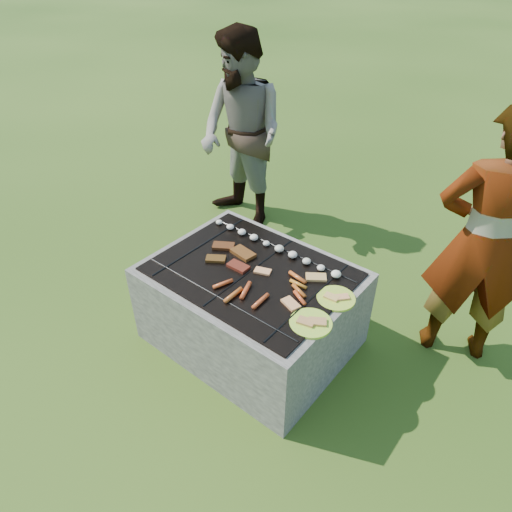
{
  "coord_description": "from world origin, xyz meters",
  "views": [
    {
      "loc": [
        1.48,
        -1.78,
        2.4
      ],
      "look_at": [
        0.0,
        0.05,
        0.7
      ],
      "focal_mm": 32.0,
      "sensor_mm": 36.0,
      "label": 1
    }
  ],
  "objects_px": {
    "fire_pit": "(251,309)",
    "plate_near": "(311,323)",
    "cook": "(484,243)",
    "plate_far": "(336,298)",
    "bystander": "(242,135)"
  },
  "relations": [
    {
      "from": "fire_pit",
      "to": "cook",
      "type": "distance_m",
      "value": 1.51
    },
    {
      "from": "fire_pit",
      "to": "bystander",
      "type": "relative_size",
      "value": 0.73
    },
    {
      "from": "plate_far",
      "to": "plate_near",
      "type": "distance_m",
      "value": 0.27
    },
    {
      "from": "plate_near",
      "to": "cook",
      "type": "relative_size",
      "value": 0.16
    },
    {
      "from": "fire_pit",
      "to": "plate_near",
      "type": "relative_size",
      "value": 4.73
    },
    {
      "from": "plate_far",
      "to": "bystander",
      "type": "height_order",
      "value": "bystander"
    },
    {
      "from": "plate_far",
      "to": "cook",
      "type": "xyz_separation_m",
      "value": [
        0.56,
        0.72,
        0.26
      ]
    },
    {
      "from": "fire_pit",
      "to": "plate_far",
      "type": "relative_size",
      "value": 4.4
    },
    {
      "from": "fire_pit",
      "to": "plate_near",
      "type": "xyz_separation_m",
      "value": [
        0.56,
        -0.16,
        0.33
      ]
    },
    {
      "from": "bystander",
      "to": "plate_far",
      "type": "bearing_deg",
      "value": -22.16
    },
    {
      "from": "plate_near",
      "to": "cook",
      "type": "distance_m",
      "value": 1.16
    },
    {
      "from": "plate_near",
      "to": "bystander",
      "type": "height_order",
      "value": "bystander"
    },
    {
      "from": "plate_far",
      "to": "plate_near",
      "type": "xyz_separation_m",
      "value": [
        0.0,
        -0.27,
        0.0
      ]
    },
    {
      "from": "plate_far",
      "to": "bystander",
      "type": "bearing_deg",
      "value": 146.75
    },
    {
      "from": "plate_near",
      "to": "bystander",
      "type": "xyz_separation_m",
      "value": [
        -1.67,
        1.36,
        0.28
      ]
    }
  ]
}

